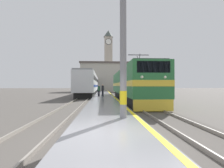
% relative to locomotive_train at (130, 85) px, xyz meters
% --- Properties ---
extents(ground_plane, '(200.00, 200.00, 0.00)m').
position_rel_locomotive_train_xyz_m(ground_plane, '(-3.24, 14.22, -1.97)').
color(ground_plane, '#514C47').
extents(platform, '(2.90, 140.00, 0.41)m').
position_rel_locomotive_train_xyz_m(platform, '(-3.23, 9.22, -1.77)').
color(platform, gray).
rests_on(platform, ground).
extents(rail_track_near, '(2.84, 140.00, 0.16)m').
position_rel_locomotive_train_xyz_m(rail_track_near, '(0.00, 9.22, -1.94)').
color(rail_track_near, '#514C47').
rests_on(rail_track_near, ground).
extents(rail_track_far, '(2.83, 140.00, 0.16)m').
position_rel_locomotive_train_xyz_m(rail_track_far, '(-6.04, 9.22, -1.94)').
color(rail_track_far, '#514C47').
rests_on(rail_track_far, ground).
extents(locomotive_train, '(2.92, 19.65, 4.82)m').
position_rel_locomotive_train_xyz_m(locomotive_train, '(0.00, 0.00, 0.00)').
color(locomotive_train, black).
rests_on(locomotive_train, ground).
extents(passenger_train, '(2.92, 34.40, 4.11)m').
position_rel_locomotive_train_xyz_m(passenger_train, '(-6.04, 18.35, 0.24)').
color(passenger_train, black).
rests_on(passenger_train, ground).
extents(catenary_mast, '(2.88, 0.32, 8.16)m').
position_rel_locomotive_train_xyz_m(catenary_mast, '(-2.49, -13.65, 2.47)').
color(catenary_mast, gray).
rests_on(catenary_mast, platform).
extents(person_on_platform, '(0.34, 0.34, 1.65)m').
position_rel_locomotive_train_xyz_m(person_on_platform, '(-3.40, 2.57, -0.70)').
color(person_on_platform, '#23232D').
rests_on(person_on_platform, platform).
extents(second_waiting_passenger, '(0.34, 0.34, 1.57)m').
position_rel_locomotive_train_xyz_m(second_waiting_passenger, '(-3.93, 2.50, -0.74)').
color(second_waiting_passenger, '#23232D').
rests_on(second_waiting_passenger, platform).
extents(clock_tower, '(3.84, 3.84, 23.82)m').
position_rel_locomotive_train_xyz_m(clock_tower, '(-0.94, 47.40, 10.61)').
color(clock_tower, '#ADA393').
rests_on(clock_tower, ground).
extents(station_building, '(20.65, 10.13, 9.02)m').
position_rel_locomotive_train_xyz_m(station_building, '(0.18, 34.61, 2.56)').
color(station_building, '#B7B2A3').
rests_on(station_building, ground).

